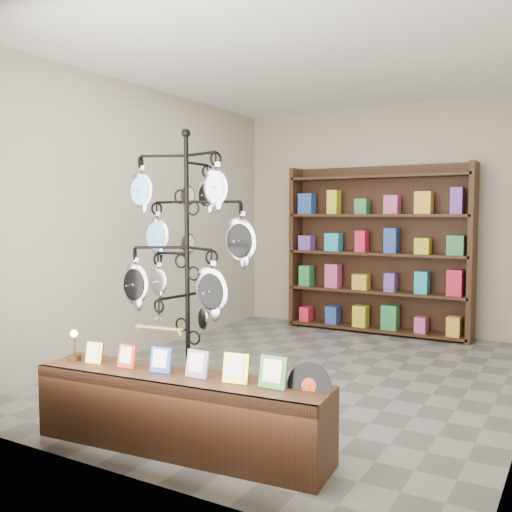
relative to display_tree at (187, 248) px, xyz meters
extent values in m
plane|color=slate|center=(0.41, 1.30, -1.30)|extent=(5.00, 5.00, 0.00)
plane|color=#A99B88|center=(0.41, 3.80, 0.20)|extent=(4.00, 0.00, 4.00)
plane|color=#A99B88|center=(0.41, -1.20, 0.20)|extent=(4.00, 0.00, 4.00)
plane|color=#A99B88|center=(-1.59, 1.30, 0.20)|extent=(0.00, 5.00, 5.00)
plane|color=white|center=(0.41, 1.30, 1.70)|extent=(5.00, 5.00, 0.00)
cylinder|color=black|center=(0.00, 0.00, -1.28)|extent=(0.48, 0.48, 0.03)
cylinder|color=black|center=(0.00, 0.00, -0.20)|extent=(0.04, 0.04, 2.19)
sphere|color=black|center=(0.00, 0.00, 0.91)|extent=(0.07, 0.07, 0.07)
ellipsoid|color=silver|center=(-0.01, 0.23, -0.61)|extent=(0.12, 0.04, 0.23)
cube|color=#A88446|center=(-0.04, -0.31, -0.60)|extent=(0.42, 0.07, 0.04)
cube|color=black|center=(0.47, -0.73, -1.04)|extent=(2.10, 0.61, 0.51)
cube|color=yellow|center=(-0.23, -0.79, -0.71)|extent=(0.14, 0.06, 0.15)
cube|color=#BA2C0E|center=(0.05, -0.77, -0.71)|extent=(0.14, 0.06, 0.16)
cube|color=#263FA5|center=(0.33, -0.74, -0.70)|extent=(0.15, 0.07, 0.17)
cube|color=#E54C33|center=(0.61, -0.72, -0.70)|extent=(0.16, 0.07, 0.18)
cube|color=yellow|center=(0.89, -0.69, -0.70)|extent=(0.17, 0.07, 0.19)
cube|color=#337233|center=(1.15, -0.67, -0.69)|extent=(0.18, 0.07, 0.20)
cylinder|color=black|center=(1.36, -0.60, -0.76)|extent=(0.29, 0.09, 0.28)
cylinder|color=#BA2C0E|center=(1.36, -0.60, -0.76)|extent=(0.10, 0.03, 0.09)
cylinder|color=#3F2812|center=(-0.42, -0.81, -0.77)|extent=(0.09, 0.09, 0.04)
cylinder|color=#3F2812|center=(-0.42, -0.81, -0.69)|extent=(0.02, 0.02, 0.13)
sphere|color=#FFBF59|center=(-0.42, -0.81, -0.59)|extent=(0.05, 0.05, 0.05)
cube|color=black|center=(0.41, 3.74, -0.20)|extent=(2.40, 0.04, 2.20)
cube|color=black|center=(-0.77, 3.58, -0.20)|extent=(0.06, 0.36, 2.20)
cube|color=black|center=(1.59, 3.58, -0.20)|extent=(0.06, 0.36, 2.20)
cube|color=black|center=(0.41, 3.58, -1.25)|extent=(2.36, 0.36, 0.04)
cube|color=black|center=(0.41, 3.58, -0.75)|extent=(2.36, 0.36, 0.03)
cube|color=black|center=(0.41, 3.58, -0.25)|extent=(2.36, 0.36, 0.04)
cube|color=black|center=(0.41, 3.58, 0.25)|extent=(2.36, 0.36, 0.04)
cube|color=black|center=(0.41, 3.58, 0.75)|extent=(2.36, 0.36, 0.04)
cylinder|color=black|center=(-1.56, 2.10, 0.50)|extent=(0.03, 0.24, 0.24)
cylinder|color=black|center=(-1.56, 2.10, -0.10)|extent=(0.03, 0.24, 0.24)
camera|label=1|loc=(2.76, -3.67, 0.27)|focal=40.00mm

